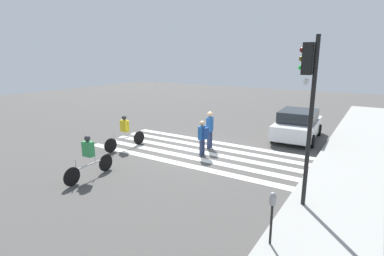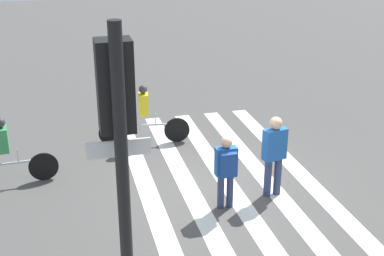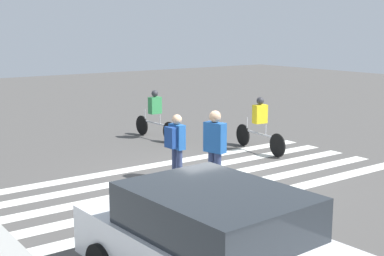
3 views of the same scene
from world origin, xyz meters
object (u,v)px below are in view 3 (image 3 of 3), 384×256
Objects in this scene: cyclist_mid_street at (155,113)px; car_parked_dark_suv at (215,246)px; pedestrian_adult_tall_backpack at (215,145)px; pedestrian_adult_yellow_jacket at (176,142)px; cyclist_near_curb at (260,122)px.

car_parked_dark_suv is at bearing 149.01° from cyclist_mid_street.
cyclist_mid_street is (5.60, -1.91, -0.16)m from pedestrian_adult_tall_backpack.
pedestrian_adult_tall_backpack is at bearing 158.04° from cyclist_mid_street.
pedestrian_adult_tall_backpack reaches higher than car_parked_dark_suv.
pedestrian_adult_tall_backpack is at bearing 12.51° from pedestrian_adult_yellow_jacket.
cyclist_mid_street is at bearing 152.27° from pedestrian_adult_yellow_jacket.
pedestrian_adult_tall_backpack is at bearing -41.12° from car_parked_dark_suv.
pedestrian_adult_yellow_jacket is at bearing 112.63° from cyclist_near_curb.
car_parked_dark_suv is at bearing -30.66° from pedestrian_adult_yellow_jacket.
pedestrian_adult_tall_backpack is 0.76× the size of cyclist_near_curb.
cyclist_mid_street is 0.52× the size of car_parked_dark_suv.
pedestrian_adult_yellow_jacket is 4.96m from cyclist_mid_street.
cyclist_near_curb is at bearing -158.66° from cyclist_mid_street.
pedestrian_adult_tall_backpack reaches higher than cyclist_near_curb.
pedestrian_adult_tall_backpack reaches higher than cyclist_mid_street.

